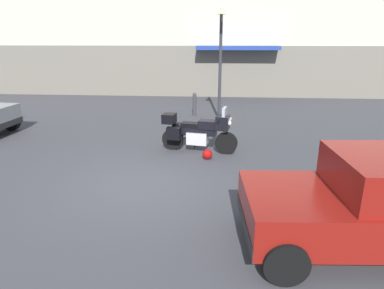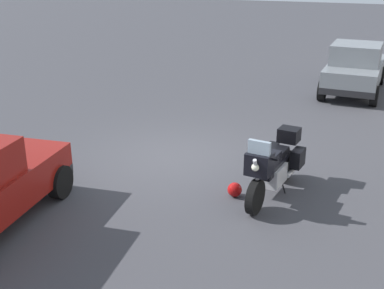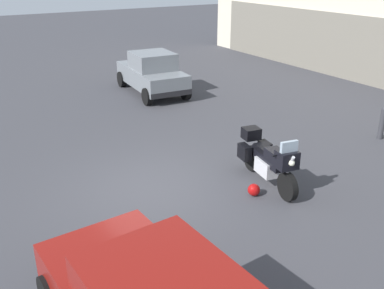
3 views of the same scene
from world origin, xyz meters
name	(u,v)px [view 1 (image 1 of 3)]	position (x,y,z in m)	size (l,w,h in m)	color
ground_plane	(144,184)	(0.00, 0.00, 0.00)	(80.00, 80.00, 0.00)	#38383D
building_facade_rear	(190,14)	(0.00, 13.22, 4.50)	(29.92, 3.40, 9.08)	beige
motorcycle	(198,131)	(1.10, 2.41, 0.62)	(2.25, 0.95, 1.36)	black
helmet	(207,154)	(1.42, 1.76, 0.14)	(0.28, 0.28, 0.28)	#990C0C
streetlamp_curbside	(220,54)	(1.74, 6.37, 2.62)	(0.28, 0.94, 4.25)	#2D2D33
bollard_curbside	(195,104)	(0.69, 7.14, 0.52)	(0.16, 0.16, 0.99)	#333338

